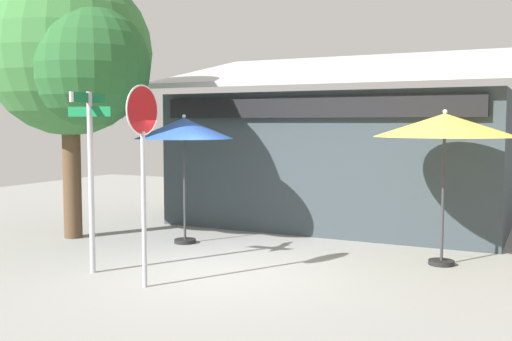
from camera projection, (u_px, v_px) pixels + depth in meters
The scene contains 7 objects.
ground_plane at pixel (219, 275), 9.91m from camera, with size 28.00×28.00×0.10m, color gray.
cafe_building at pixel (341, 155), 14.55m from camera, with size 8.12×4.66×4.30m.
street_sign_post at pixel (90, 163), 9.72m from camera, with size 0.82×0.88×2.96m.
stop_sign at pixel (143, 148), 8.83m from camera, with size 0.07×0.75×3.02m.
patio_umbrella_royal_blue_left at pixel (184, 130), 12.10m from camera, with size 1.99×1.99×2.63m.
patio_umbrella_mustard_center at pixel (445, 126), 10.21m from camera, with size 2.41×2.41×2.69m.
shade_tree at pixel (74, 57), 12.38m from camera, with size 3.88×3.47×5.66m.
Camera 1 is at (4.86, -8.46, 2.46)m, focal length 42.07 mm.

